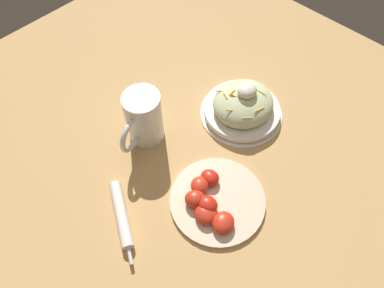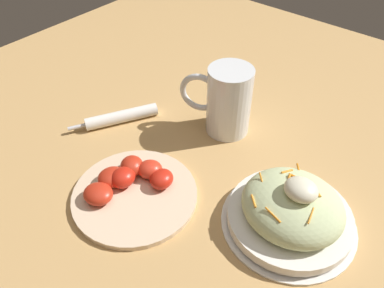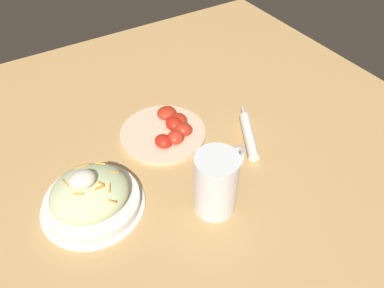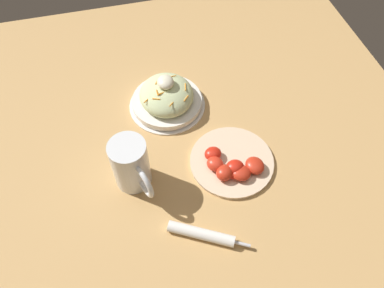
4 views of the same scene
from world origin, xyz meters
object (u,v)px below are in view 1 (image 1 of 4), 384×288
at_px(salad_plate, 243,106).
at_px(beer_mug, 144,120).
at_px(napkin_roll, 121,215).
at_px(tomato_plate, 213,201).

relative_size(salad_plate, beer_mug, 1.51).
distance_m(salad_plate, napkin_roll, 0.41).
bearing_deg(napkin_roll, tomato_plate, -37.12).
bearing_deg(salad_plate, napkin_roll, 179.03).
distance_m(napkin_roll, tomato_plate, 0.20).
relative_size(salad_plate, napkin_roll, 1.25).
xyz_separation_m(beer_mug, tomato_plate, (-0.02, -0.25, -0.05)).
xyz_separation_m(salad_plate, beer_mug, (-0.22, 0.13, 0.03)).
relative_size(beer_mug, napkin_roll, 0.83).
relative_size(beer_mug, tomato_plate, 0.67).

